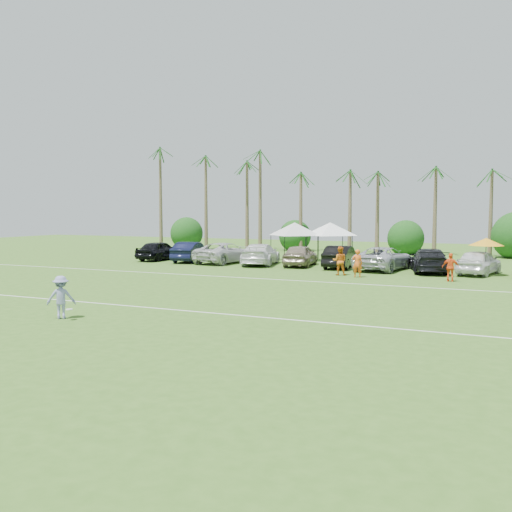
% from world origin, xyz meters
% --- Properties ---
extents(ground, '(120.00, 120.00, 0.00)m').
position_xyz_m(ground, '(0.00, 0.00, 0.00)').
color(ground, '#39631D').
rests_on(ground, ground).
extents(field_lines, '(80.00, 12.10, 0.01)m').
position_xyz_m(field_lines, '(0.00, 8.00, 0.01)').
color(field_lines, white).
rests_on(field_lines, ground).
extents(palm_tree_0, '(2.40, 2.40, 8.90)m').
position_xyz_m(palm_tree_0, '(-22.00, 38.00, 7.48)').
color(palm_tree_0, brown).
rests_on(palm_tree_0, ground).
extents(palm_tree_1, '(2.40, 2.40, 9.90)m').
position_xyz_m(palm_tree_1, '(-17.00, 38.00, 8.35)').
color(palm_tree_1, brown).
rests_on(palm_tree_1, ground).
extents(palm_tree_2, '(2.40, 2.40, 10.90)m').
position_xyz_m(palm_tree_2, '(-12.00, 38.00, 9.21)').
color(palm_tree_2, brown).
rests_on(palm_tree_2, ground).
extents(palm_tree_3, '(2.40, 2.40, 11.90)m').
position_xyz_m(palm_tree_3, '(-8.00, 38.00, 10.06)').
color(palm_tree_3, brown).
rests_on(palm_tree_3, ground).
extents(palm_tree_4, '(2.40, 2.40, 8.90)m').
position_xyz_m(palm_tree_4, '(-4.00, 38.00, 7.48)').
color(palm_tree_4, brown).
rests_on(palm_tree_4, ground).
extents(palm_tree_5, '(2.40, 2.40, 9.90)m').
position_xyz_m(palm_tree_5, '(0.00, 38.00, 8.35)').
color(palm_tree_5, brown).
rests_on(palm_tree_5, ground).
extents(palm_tree_6, '(2.40, 2.40, 10.90)m').
position_xyz_m(palm_tree_6, '(4.00, 38.00, 9.21)').
color(palm_tree_6, brown).
rests_on(palm_tree_6, ground).
extents(palm_tree_7, '(2.40, 2.40, 11.90)m').
position_xyz_m(palm_tree_7, '(8.00, 38.00, 10.06)').
color(palm_tree_7, brown).
rests_on(palm_tree_7, ground).
extents(palm_tree_8, '(2.40, 2.40, 8.90)m').
position_xyz_m(palm_tree_8, '(13.00, 38.00, 7.48)').
color(palm_tree_8, brown).
rests_on(palm_tree_8, ground).
extents(bush_tree_0, '(4.00, 4.00, 4.00)m').
position_xyz_m(bush_tree_0, '(-19.00, 39.00, 1.80)').
color(bush_tree_0, brown).
rests_on(bush_tree_0, ground).
extents(bush_tree_1, '(4.00, 4.00, 4.00)m').
position_xyz_m(bush_tree_1, '(-6.00, 39.00, 1.80)').
color(bush_tree_1, brown).
rests_on(bush_tree_1, ground).
extents(bush_tree_2, '(4.00, 4.00, 4.00)m').
position_xyz_m(bush_tree_2, '(6.00, 39.00, 1.80)').
color(bush_tree_2, brown).
rests_on(bush_tree_2, ground).
extents(sideline_player_a, '(0.76, 0.61, 1.83)m').
position_xyz_m(sideline_player_a, '(6.63, 17.35, 0.91)').
color(sideline_player_a, orange).
rests_on(sideline_player_a, ground).
extents(sideline_player_b, '(1.06, 0.90, 1.93)m').
position_xyz_m(sideline_player_b, '(5.24, 18.05, 0.97)').
color(sideline_player_b, orange).
rests_on(sideline_player_b, ground).
extents(sideline_player_c, '(1.04, 0.46, 1.75)m').
position_xyz_m(sideline_player_c, '(12.39, 17.53, 0.87)').
color(sideline_player_c, '#FE5C1C').
rests_on(sideline_player_c, ground).
extents(canopy_tent_left, '(4.78, 4.78, 3.87)m').
position_xyz_m(canopy_tent_left, '(-1.42, 27.07, 3.31)').
color(canopy_tent_left, black).
rests_on(canopy_tent_left, ground).
extents(canopy_tent_right, '(4.78, 4.78, 3.87)m').
position_xyz_m(canopy_tent_right, '(1.38, 28.27, 3.32)').
color(canopy_tent_right, black).
rests_on(canopy_tent_right, ground).
extents(market_umbrella, '(2.26, 2.26, 2.52)m').
position_xyz_m(market_umbrella, '(14.15, 21.94, 2.26)').
color(market_umbrella, black).
rests_on(market_umbrella, ground).
extents(frisbee_player, '(1.30, 1.17, 1.73)m').
position_xyz_m(frisbee_player, '(-0.51, -1.60, 0.86)').
color(frisbee_player, '#878AC0').
rests_on(frisbee_player, ground).
extents(parked_car_0, '(2.14, 5.03, 1.70)m').
position_xyz_m(parked_car_0, '(-12.43, 22.78, 0.85)').
color(parked_car_0, black).
rests_on(parked_car_0, ground).
extents(parked_car_1, '(2.75, 5.40, 1.70)m').
position_xyz_m(parked_car_1, '(-9.16, 22.65, 0.85)').
color(parked_car_1, black).
rests_on(parked_car_1, ground).
extents(parked_car_2, '(3.64, 6.44, 1.70)m').
position_xyz_m(parked_car_2, '(-5.90, 22.77, 0.85)').
color(parked_car_2, silver).
rests_on(parked_car_2, ground).
extents(parked_car_3, '(3.55, 6.22, 1.70)m').
position_xyz_m(parked_car_3, '(-2.63, 22.58, 0.85)').
color(parked_car_3, white).
rests_on(parked_car_3, ground).
extents(parked_car_4, '(2.63, 5.20, 1.70)m').
position_xyz_m(parked_car_4, '(0.64, 22.91, 0.85)').
color(parked_car_4, gray).
rests_on(parked_car_4, ground).
extents(parked_car_5, '(2.15, 5.26, 1.70)m').
position_xyz_m(parked_car_5, '(3.90, 22.86, 0.85)').
color(parked_car_5, black).
rests_on(parked_car_5, ground).
extents(parked_car_6, '(3.58, 6.42, 1.70)m').
position_xyz_m(parked_car_6, '(7.17, 22.60, 0.85)').
color(parked_car_6, '#B2B6BC').
rests_on(parked_car_6, ground).
extents(parked_car_7, '(3.65, 6.24, 1.70)m').
position_xyz_m(parked_car_7, '(10.44, 22.40, 0.85)').
color(parked_car_7, black).
rests_on(parked_car_7, ground).
extents(parked_car_8, '(3.04, 5.30, 1.70)m').
position_xyz_m(parked_car_8, '(13.70, 22.37, 0.85)').
color(parked_car_8, white).
rests_on(parked_car_8, ground).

